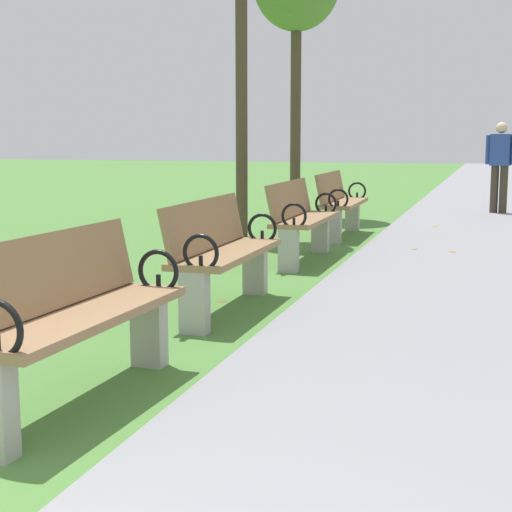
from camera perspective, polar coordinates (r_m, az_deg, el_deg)
The scene contains 7 objects.
paved_walkway at distance 19.07m, azimuth 15.81°, elevation 4.25°, with size 2.27×44.00×0.02m, color gray.
park_bench_2 at distance 4.19m, azimuth -13.16°, elevation -4.11°, with size 0.54×1.62×0.90m.
park_bench_3 at distance 6.24m, azimuth -2.52°, elevation 0.32°, with size 0.48×1.60×0.90m.
park_bench_4 at distance 8.77m, azimuth 3.32°, elevation 2.75°, with size 0.48×1.60×0.90m.
park_bench_5 at distance 10.96m, azimuth 6.15°, elevation 3.92°, with size 0.49×1.61×0.90m.
pedestrian_walking at distance 14.77m, azimuth 17.36°, elevation 6.53°, with size 0.52×0.28×1.62m.
scattered_leaves at distance 7.55m, azimuth 5.31°, elevation -1.87°, with size 4.60×11.65×0.02m.
Camera 1 is at (1.58, -1.01, 1.40)m, focal length 54.91 mm.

